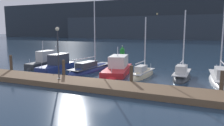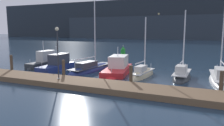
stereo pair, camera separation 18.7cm
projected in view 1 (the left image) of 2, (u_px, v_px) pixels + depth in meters
ground_plane at (98, 81)px, 19.80m from camera, size 400.00×400.00×0.00m
dock at (86, 84)px, 17.72m from camera, size 28.81×2.80×0.45m
mooring_pile_0 at (11, 64)px, 22.95m from camera, size 0.28×0.28×1.97m
mooring_pile_1 at (64, 70)px, 20.40m from camera, size 0.28×0.28×1.81m
mooring_pile_2 at (131, 76)px, 17.84m from camera, size 0.28×0.28×1.72m
mooring_pile_3 at (222, 83)px, 15.27m from camera, size 0.28×0.28×1.78m
motorboat_berth_1 at (44, 64)px, 27.30m from camera, size 1.67×5.35×3.89m
motorboat_berth_2 at (56, 68)px, 24.93m from camera, size 2.05×5.91×3.38m
sailboat_berth_3 at (91, 69)px, 24.88m from camera, size 3.02×8.21×12.06m
motorboat_berth_4 at (118, 70)px, 23.67m from camera, size 3.80×7.39×3.26m
sailboat_berth_5 at (143, 75)px, 21.66m from camera, size 1.73×5.15×6.63m
sailboat_berth_6 at (182, 77)px, 20.77m from camera, size 1.67×5.19×7.04m
sailboat_berth_7 at (220, 80)px, 19.39m from camera, size 2.22×7.29×10.65m
channel_buoy at (122, 52)px, 39.90m from camera, size 1.24×1.24×1.76m
dock_lamppost at (58, 45)px, 18.08m from camera, size 0.32×0.32×4.36m
hillside_backdrop at (191, 20)px, 110.45m from camera, size 240.00×23.00×20.71m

